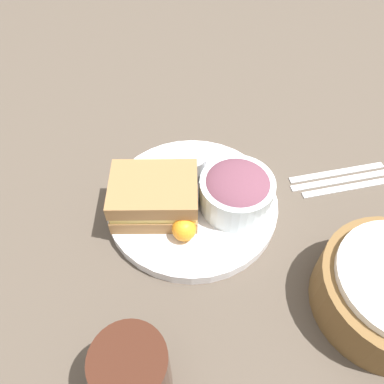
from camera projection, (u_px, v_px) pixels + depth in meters
The scene contains 10 objects.
ground_plane at pixel (192, 207), 0.62m from camera, with size 4.00×4.00×0.00m, color #4C4238.
plate at pixel (192, 203), 0.62m from camera, with size 0.28×0.28×0.02m, color silver.
sandwich at pixel (154, 196), 0.57m from camera, with size 0.16×0.14×0.06m.
salad_bowl at pixel (237, 190), 0.58m from camera, with size 0.12×0.12×0.07m.
dressing_cup at pixel (191, 165), 0.63m from camera, with size 0.05×0.05×0.04m, color #99999E.
orange_wedge at pixel (184, 229), 0.55m from camera, with size 0.04×0.04×0.04m, color orange.
drink_glass at pixel (133, 372), 0.42m from camera, with size 0.08×0.08×0.10m, color #38190F.
fork at pixel (337, 172), 0.67m from camera, with size 0.18×0.01×0.01m, color silver.
knife at pixel (342, 180), 0.66m from camera, with size 0.19×0.01×0.01m, color silver.
spoon at pixel (347, 187), 0.65m from camera, with size 0.16×0.01×0.01m, color silver.
Camera 1 is at (0.14, 0.34, 0.50)m, focal length 35.00 mm.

